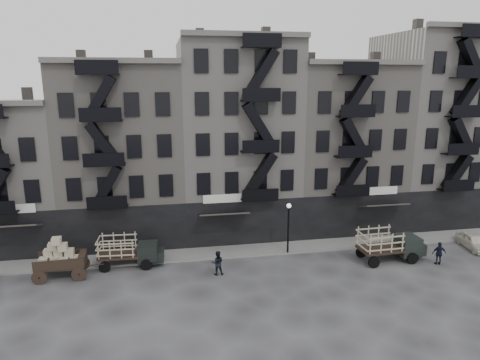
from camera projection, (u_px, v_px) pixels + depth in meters
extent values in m
plane|color=#38383A|center=(259.00, 271.00, 31.77)|extent=(140.00, 140.00, 0.00)
cube|color=slate|center=(249.00, 250.00, 35.34)|extent=(55.00, 2.50, 0.15)
cube|color=#A6A098|center=(5.00, 173.00, 36.47)|extent=(10.00, 10.00, 12.00)
cube|color=#4C4744|center=(27.00, 95.00, 35.35)|extent=(0.70, 0.70, 1.20)
cube|color=gray|center=(125.00, 153.00, 37.84)|extent=(10.00, 10.00, 15.00)
cube|color=black|center=(124.00, 230.00, 34.40)|extent=(10.00, 0.35, 4.00)
cube|color=#595651|center=(112.00, 60.00, 31.10)|extent=(10.00, 0.50, 0.40)
cube|color=#4C4744|center=(81.00, 57.00, 35.42)|extent=(0.70, 0.70, 1.20)
cube|color=#4C4744|center=(149.00, 58.00, 36.37)|extent=(0.70, 0.70, 1.20)
cube|color=#A6A098|center=(236.00, 138.00, 39.33)|extent=(10.00, 10.00, 17.00)
cube|color=black|center=(246.00, 223.00, 36.13)|extent=(10.00, 0.35, 4.00)
cube|color=#595651|center=(247.00, 34.00, 32.36)|extent=(10.00, 0.50, 0.40)
cube|color=#4C4744|center=(201.00, 34.00, 36.67)|extent=(0.70, 0.70, 1.20)
cube|color=#4C4744|center=(263.00, 35.00, 37.62)|extent=(0.70, 0.70, 1.20)
cube|color=gray|center=(338.00, 146.00, 41.29)|extent=(10.00, 10.00, 15.00)
cube|color=black|center=(356.00, 216.00, 37.85)|extent=(10.00, 0.35, 4.00)
cube|color=#595651|center=(368.00, 62.00, 34.55)|extent=(10.00, 0.50, 0.40)
cube|color=#4C4744|center=(311.00, 59.00, 38.87)|extent=(0.70, 0.70, 1.20)
cube|color=#4C4744|center=(368.00, 59.00, 39.81)|extent=(0.70, 0.70, 1.20)
cube|color=#A6A098|center=(433.00, 129.00, 42.66)|extent=(10.00, 10.00, 18.00)
cube|color=black|center=(457.00, 210.00, 39.58)|extent=(10.00, 0.35, 4.00)
cube|color=#4C4744|center=(415.00, 26.00, 39.88)|extent=(0.70, 0.70, 1.20)
cube|color=#4C4744|center=(467.00, 28.00, 40.83)|extent=(0.70, 0.70, 1.20)
cylinder|color=black|center=(288.00, 231.00, 34.30)|extent=(0.14, 0.14, 4.00)
sphere|color=silver|center=(289.00, 206.00, 33.81)|extent=(0.36, 0.36, 0.36)
cube|color=black|center=(61.00, 265.00, 30.58)|extent=(3.43, 1.90, 0.19)
cylinder|color=black|center=(39.00, 278.00, 29.51)|extent=(1.03, 0.13, 1.03)
cylinder|color=black|center=(45.00, 266.00, 31.29)|extent=(1.03, 0.13, 1.03)
cylinder|color=black|center=(79.00, 274.00, 30.06)|extent=(1.03, 0.13, 1.03)
cylinder|color=black|center=(83.00, 263.00, 31.84)|extent=(1.03, 0.13, 1.03)
cube|color=black|center=(83.00, 258.00, 30.80)|extent=(0.52, 1.51, 0.75)
cube|color=black|center=(120.00, 254.00, 32.31)|extent=(3.18, 1.98, 0.16)
cube|color=black|center=(148.00, 252.00, 32.54)|extent=(1.54, 1.71, 1.36)
cube|color=black|center=(159.00, 255.00, 32.70)|extent=(0.80, 1.40, 0.82)
cylinder|color=black|center=(146.00, 265.00, 31.80)|extent=(0.83, 0.24, 0.82)
cylinder|color=black|center=(148.00, 255.00, 33.55)|extent=(0.83, 0.24, 0.82)
cylinder|color=black|center=(105.00, 267.00, 31.44)|extent=(0.83, 0.24, 0.82)
cylinder|color=black|center=(109.00, 257.00, 33.19)|extent=(0.83, 0.24, 0.82)
cube|color=black|center=(381.00, 249.00, 33.18)|extent=(3.43, 2.10, 0.18)
cube|color=black|center=(407.00, 245.00, 33.63)|extent=(1.65, 1.84, 1.48)
cube|color=black|center=(417.00, 248.00, 33.88)|extent=(0.84, 1.51, 0.89)
cylinder|color=black|center=(413.00, 258.00, 32.83)|extent=(0.90, 0.25, 0.89)
cylinder|color=black|center=(398.00, 249.00, 34.71)|extent=(0.90, 0.25, 0.89)
cylinder|color=black|center=(374.00, 262.00, 32.15)|extent=(0.90, 0.25, 0.89)
cylinder|color=black|center=(361.00, 252.00, 34.03)|extent=(0.90, 0.25, 0.89)
imported|color=silver|center=(474.00, 241.00, 35.76)|extent=(1.96, 3.89, 1.27)
imported|color=black|center=(217.00, 263.00, 30.97)|extent=(0.93, 0.75, 1.81)
imported|color=black|center=(439.00, 253.00, 32.66)|extent=(1.12, 0.65, 1.79)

